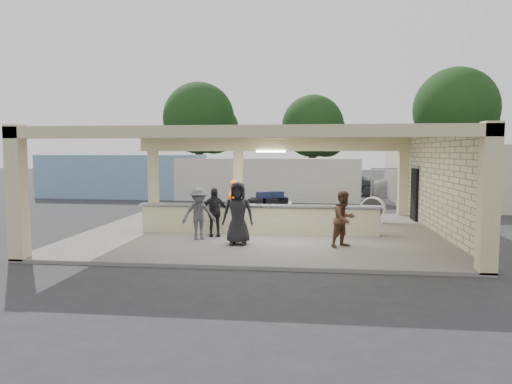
# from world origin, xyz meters

# --- Properties ---
(ground) EXTENTS (120.00, 120.00, 0.00)m
(ground) POSITION_xyz_m (0.00, 0.00, 0.00)
(ground) COLOR #28282A
(ground) RESTS_ON ground
(pavilion) EXTENTS (12.01, 10.00, 3.55)m
(pavilion) POSITION_xyz_m (0.21, 0.66, 1.35)
(pavilion) COLOR #65635D
(pavilion) RESTS_ON ground
(baggage_counter) EXTENTS (8.20, 0.58, 0.98)m
(baggage_counter) POSITION_xyz_m (0.00, -0.50, 0.59)
(baggage_counter) COLOR beige
(baggage_counter) RESTS_ON pavilion
(luggage_cart) EXTENTS (2.53, 2.00, 1.29)m
(luggage_cart) POSITION_xyz_m (0.15, 1.04, 0.79)
(luggage_cart) COLOR white
(luggage_cart) RESTS_ON pavilion
(drum_fan) EXTENTS (0.97, 0.63, 1.03)m
(drum_fan) POSITION_xyz_m (4.19, 2.28, 0.65)
(drum_fan) COLOR white
(drum_fan) RESTS_ON pavilion
(baggage_handler) EXTENTS (0.54, 0.72, 1.75)m
(baggage_handler) POSITION_xyz_m (-1.05, 0.50, 0.97)
(baggage_handler) COLOR orange
(baggage_handler) RESTS_ON pavilion
(passenger_a) EXTENTS (0.83, 0.79, 1.64)m
(passenger_a) POSITION_xyz_m (2.72, -2.42, 0.92)
(passenger_a) COLOR brown
(passenger_a) RESTS_ON pavilion
(passenger_b) EXTENTS (0.99, 0.54, 1.60)m
(passenger_b) POSITION_xyz_m (-1.38, -1.23, 0.90)
(passenger_b) COLOR black
(passenger_b) RESTS_ON pavilion
(passenger_c) EXTENTS (1.12, 0.78, 1.64)m
(passenger_c) POSITION_xyz_m (-1.74, -1.80, 0.92)
(passenger_c) COLOR #444449
(passenger_c) RESTS_ON pavilion
(passenger_d) EXTENTS (0.93, 0.41, 1.88)m
(passenger_d) POSITION_xyz_m (-0.40, -2.43, 1.04)
(passenger_d) COLOR black
(passenger_d) RESTS_ON pavilion
(car_white_a) EXTENTS (5.83, 3.95, 1.52)m
(car_white_a) POSITION_xyz_m (8.56, 13.63, 0.76)
(car_white_a) COLOR silver
(car_white_a) RESTS_ON ground
(car_white_b) EXTENTS (4.50, 1.98, 1.39)m
(car_white_b) POSITION_xyz_m (13.79, 13.34, 0.69)
(car_white_b) COLOR silver
(car_white_b) RESTS_ON ground
(car_dark) EXTENTS (4.83, 2.99, 1.52)m
(car_dark) POSITION_xyz_m (4.46, 15.28, 0.76)
(car_dark) COLOR black
(car_dark) RESTS_ON ground
(container_white) EXTENTS (11.62, 3.00, 2.49)m
(container_white) POSITION_xyz_m (-1.11, 11.20, 1.25)
(container_white) COLOR beige
(container_white) RESTS_ON ground
(container_blue) EXTENTS (10.38, 2.66, 2.69)m
(container_blue) POSITION_xyz_m (-9.98, 11.66, 1.34)
(container_blue) COLOR #789FC0
(container_blue) RESTS_ON ground
(fence) EXTENTS (12.06, 0.06, 2.03)m
(fence) POSITION_xyz_m (11.00, 9.00, 1.05)
(fence) COLOR gray
(fence) RESTS_ON ground
(tree_left) EXTENTS (6.60, 6.30, 9.00)m
(tree_left) POSITION_xyz_m (-7.68, 24.16, 5.59)
(tree_left) COLOR #382619
(tree_left) RESTS_ON ground
(tree_mid) EXTENTS (6.00, 5.60, 8.00)m
(tree_mid) POSITION_xyz_m (2.32, 26.16, 4.96)
(tree_mid) COLOR #382619
(tree_mid) RESTS_ON ground
(tree_right) EXTENTS (7.20, 7.00, 10.00)m
(tree_right) POSITION_xyz_m (14.32, 25.16, 6.21)
(tree_right) COLOR #382619
(tree_right) RESTS_ON ground
(adjacent_building) EXTENTS (6.00, 8.00, 3.20)m
(adjacent_building) POSITION_xyz_m (9.50, 10.00, 1.60)
(adjacent_building) COLOR beige
(adjacent_building) RESTS_ON ground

